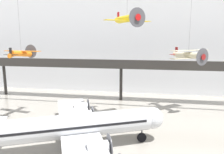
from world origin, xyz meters
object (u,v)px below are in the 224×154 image
(airliner_silver_main, at_px, (72,126))
(suspended_plane_orange_highwing, at_px, (21,53))
(suspended_plane_cream_biplane, at_px, (188,55))
(suspended_plane_yellow_lowwing, at_px, (127,19))

(airliner_silver_main, xyz_separation_m, suspended_plane_orange_highwing, (-12.76, 10.04, 8.43))
(suspended_plane_orange_highwing, height_order, suspended_plane_cream_biplane, suspended_plane_orange_highwing)
(suspended_plane_yellow_lowwing, relative_size, suspended_plane_orange_highwing, 0.61)
(suspended_plane_orange_highwing, bearing_deg, suspended_plane_cream_biplane, -67.38)
(airliner_silver_main, bearing_deg, suspended_plane_yellow_lowwing, 39.77)
(suspended_plane_orange_highwing, bearing_deg, airliner_silver_main, -120.75)
(airliner_silver_main, relative_size, suspended_plane_cream_biplane, 2.15)
(suspended_plane_yellow_lowwing, height_order, suspended_plane_orange_highwing, suspended_plane_yellow_lowwing)
(suspended_plane_yellow_lowwing, distance_m, suspended_plane_orange_highwing, 19.20)
(suspended_plane_orange_highwing, relative_size, suspended_plane_cream_biplane, 0.92)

